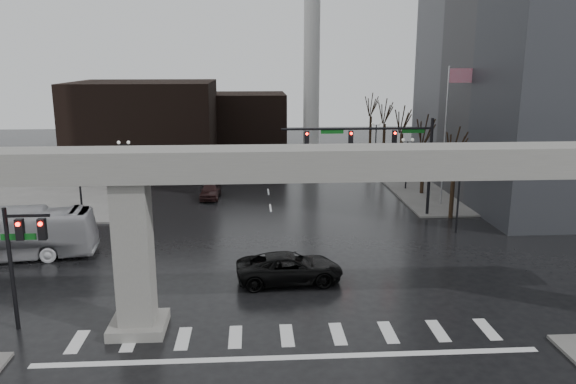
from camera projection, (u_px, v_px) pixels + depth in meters
name	position (u px, v px, depth m)	size (l,w,h in m)	color
ground	(286.00, 325.00, 27.17)	(160.00, 160.00, 0.00)	black
sidewalk_ne	(495.00, 171.00, 63.71)	(28.00, 36.00, 0.15)	slate
sidewalk_nw	(25.00, 178.00, 60.48)	(28.00, 36.00, 0.15)	slate
elevated_guideway	(313.00, 187.00, 25.65)	(48.00, 2.60, 8.70)	gray
building_far_left	(145.00, 125.00, 65.90)	(16.00, 14.00, 10.00)	black
building_far_mid	(248.00, 123.00, 76.59)	(10.00, 10.00, 8.00)	black
smokestack	(312.00, 52.00, 69.09)	(3.60, 3.60, 30.00)	silver
signal_mast_arm	(384.00, 146.00, 44.62)	(12.12, 0.43, 8.00)	black
signal_left_pole	(21.00, 248.00, 25.94)	(2.30, 0.30, 6.00)	black
flagpole_assembly	(449.00, 120.00, 47.72)	(2.06, 0.12, 12.00)	silver
lamp_right_0	(459.00, 187.00, 40.79)	(1.22, 0.32, 5.11)	black
lamp_right_1	(407.00, 155.00, 54.38)	(1.22, 0.32, 5.11)	black
lamp_right_2	(376.00, 136.00, 67.96)	(1.22, 0.32, 5.11)	black
lamp_left_0	(81.00, 193.00, 39.11)	(1.22, 0.32, 5.11)	black
lamp_left_1	(125.00, 158.00, 52.70)	(1.22, 0.32, 5.11)	black
lamp_left_2	(151.00, 138.00, 66.29)	(1.22, 0.32, 5.11)	black
tree_right_0	(453.00, 184.00, 44.91)	(1.09, 1.58, 7.50)	black
tree_right_1	(423.00, 165.00, 52.66)	(1.09, 1.61, 7.67)	black
tree_right_2	(401.00, 151.00, 60.41)	(1.10, 1.63, 7.85)	black
tree_right_3	(384.00, 140.00, 68.16)	(1.11, 1.66, 8.02)	black
tree_right_4	(371.00, 131.00, 75.91)	(1.12, 1.69, 8.19)	black
pickup_truck	(290.00, 268.00, 32.28)	(2.82, 6.12, 1.70)	black
city_bus	(0.00, 235.00, 35.79)	(2.73, 11.66, 3.25)	#AAAAAF
far_car	(210.00, 190.00, 51.76)	(1.71, 4.26, 1.45)	black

